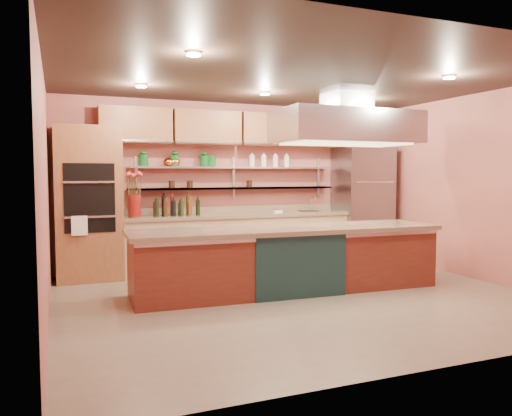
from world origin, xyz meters
name	(u,v)px	position (x,y,z in m)	size (l,w,h in m)	color
floor	(301,299)	(0.00, 0.00, -0.01)	(6.00, 5.00, 0.02)	gray
ceiling	(302,77)	(0.00, 0.00, 2.80)	(6.00, 5.00, 0.02)	black
wall_back	(236,185)	(0.00, 2.50, 1.40)	(6.00, 0.04, 2.80)	#B55F55
wall_front	(443,199)	(0.00, -2.50, 1.40)	(6.00, 0.04, 2.80)	#B55F55
wall_left	(45,193)	(-3.00, 0.00, 1.40)	(0.04, 5.00, 2.80)	#B55F55
wall_right	(481,187)	(3.00, 0.00, 1.40)	(0.04, 5.00, 2.80)	#B55F55
oven_stack	(89,204)	(-2.45, 2.18, 1.15)	(0.95, 0.64, 2.30)	#935935
refrigerator	(362,203)	(2.35, 2.14, 1.05)	(0.95, 0.72, 2.10)	gray
back_counter	(239,241)	(-0.05, 2.20, 0.47)	(3.84, 0.64, 0.93)	tan
wall_shelf_lower	(236,188)	(-0.05, 2.37, 1.35)	(3.60, 0.26, 0.03)	#BABDC1
wall_shelf_upper	(236,168)	(-0.05, 2.37, 1.70)	(3.60, 0.26, 0.03)	#BABDC1
upper_cabinets	(239,129)	(0.00, 2.32, 2.35)	(4.60, 0.36, 0.55)	#935935
range_hood	(346,127)	(0.91, 0.42, 2.25)	(2.00, 1.00, 0.45)	#BABDC1
ceiling_downlights	(295,83)	(0.00, 0.20, 2.77)	(4.00, 2.80, 0.02)	#FFE5A5
island	(288,259)	(0.01, 0.42, 0.44)	(4.18, 0.91, 0.87)	maroon
flower_vase	(135,206)	(-1.78, 2.15, 1.10)	(0.19, 0.19, 0.34)	maroon
oil_bottle_cluster	(177,208)	(-1.12, 2.15, 1.05)	(0.78, 0.22, 0.25)	black
kitchen_scale	(277,210)	(0.64, 2.15, 0.97)	(0.14, 0.11, 0.08)	white
bar_faucet	(311,204)	(1.35, 2.25, 1.05)	(0.03, 0.03, 0.24)	white
copper_kettle	(168,162)	(-1.20, 2.37, 1.78)	(0.17, 0.17, 0.14)	#CE652F
green_canister	(211,161)	(-0.48, 2.37, 1.81)	(0.16, 0.16, 0.19)	#114F1B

